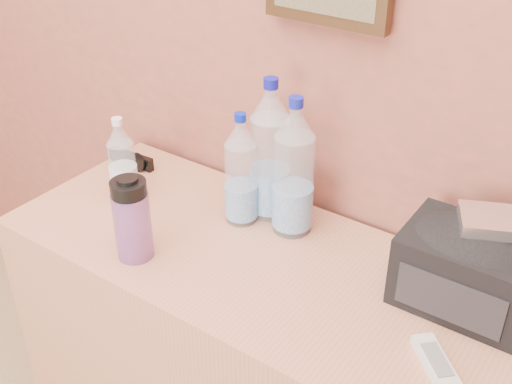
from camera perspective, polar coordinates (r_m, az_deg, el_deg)
dresser at (r=1.77m, az=0.13°, el=-16.01°), size 1.26×0.53×0.79m
pet_large_a at (r=1.56m, az=-1.33°, el=1.54°), size 0.08×0.08×0.29m
pet_large_b at (r=1.51m, az=3.36°, el=1.58°), size 0.10×0.10×0.35m
pet_large_c at (r=1.57m, az=1.25°, el=3.16°), size 0.10×0.10×0.37m
pet_small at (r=1.69m, az=-11.78°, el=2.33°), size 0.07×0.07×0.24m
nalgene_bottle at (r=1.47m, az=-10.97°, el=-2.32°), size 0.09×0.09×0.21m
sunglasses at (r=1.89m, az=-11.03°, el=2.89°), size 0.15×0.07×0.04m
ac_remote at (r=1.28m, az=15.71°, el=-14.48°), size 0.13×0.13×0.02m
toiletry_bag at (r=1.39m, az=18.35°, el=-6.33°), size 0.27×0.20×0.18m
foil_packet at (r=1.35m, az=20.23°, el=-2.45°), size 0.16×0.15×0.03m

